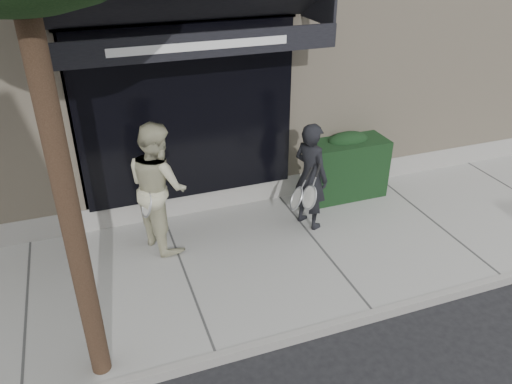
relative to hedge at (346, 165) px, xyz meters
name	(u,v)px	position (x,y,z in m)	size (l,w,h in m)	color
ground	(317,250)	(-1.10, -1.25, -0.66)	(80.00, 80.00, 0.00)	black
sidewalk	(318,247)	(-1.10, -1.25, -0.60)	(20.00, 3.00, 0.12)	#979692
curb	(374,315)	(-1.10, -2.80, -0.59)	(20.00, 0.10, 0.14)	gray
building_facade	(218,7)	(-1.11, 3.71, 2.08)	(14.30, 8.04, 5.64)	#B7A68C
hedge	(346,165)	(0.00, 0.00, 0.00)	(1.30, 0.70, 1.14)	black
pedestrian_front	(310,176)	(-1.01, -0.69, 0.30)	(0.76, 0.87, 1.67)	black
pedestrian_back	(158,186)	(-3.23, -0.43, 0.40)	(0.97, 1.10, 1.88)	#BCB996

